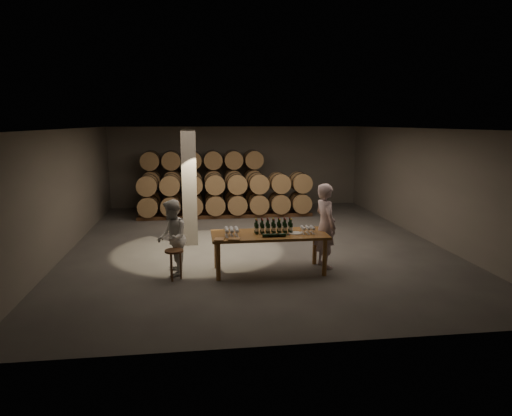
{
  "coord_description": "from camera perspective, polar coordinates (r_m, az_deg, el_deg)",
  "views": [
    {
      "loc": [
        -1.6,
        -12.38,
        3.38
      ],
      "look_at": [
        -0.03,
        -0.44,
        1.1
      ],
      "focal_mm": 32.0,
      "sensor_mm": 36.0,
      "label": 1
    }
  ],
  "objects": [
    {
      "name": "barrel_stack_back",
      "position": [
        17.72,
        -6.64,
        3.56
      ],
      "size": [
        4.7,
        0.95,
        2.31
      ],
      "color": "#56321D",
      "rests_on": "ground"
    },
    {
      "name": "person_woman",
      "position": [
        10.29,
        -10.47,
        -3.68
      ],
      "size": [
        0.67,
        0.85,
        1.7
      ],
      "primitive_type": "imported",
      "rotation": [
        0.0,
        0.0,
        -1.54
      ],
      "color": "white",
      "rests_on": "ground"
    },
    {
      "name": "plate",
      "position": [
        10.35,
        4.95,
        -3.14
      ],
      "size": [
        0.3,
        0.3,
        0.02
      ],
      "primitive_type": "cylinder",
      "color": "silver",
      "rests_on": "tasting_table"
    },
    {
      "name": "pen",
      "position": [
        9.84,
        -2.35,
        -3.85
      ],
      "size": [
        0.15,
        0.04,
        0.01
      ],
      "primitive_type": "cylinder",
      "rotation": [
        0.0,
        1.57,
        0.22
      ],
      "color": "black",
      "rests_on": "tasting_table"
    },
    {
      "name": "barrel_stack_front",
      "position": [
        16.41,
        -3.81,
        1.74
      ],
      "size": [
        6.26,
        0.95,
        1.57
      ],
      "color": "#56321D",
      "rests_on": "ground"
    },
    {
      "name": "notebook_corner",
      "position": [
        9.79,
        -4.61,
        -3.91
      ],
      "size": [
        0.24,
        0.29,
        0.02
      ],
      "primitive_type": "cube",
      "rotation": [
        0.0,
        0.0,
        -0.18
      ],
      "color": "#9B6938",
      "rests_on": "tasting_table"
    },
    {
      "name": "lying_bottles",
      "position": [
        9.99,
        2.33,
        -3.42
      ],
      "size": [
        0.61,
        0.08,
        0.08
      ],
      "color": "black",
      "rests_on": "tasting_table"
    },
    {
      "name": "bottle_cluster",
      "position": [
        10.35,
        2.2,
        -2.47
      ],
      "size": [
        0.86,
        0.23,
        0.33
      ],
      "color": "black",
      "rests_on": "tasting_table"
    },
    {
      "name": "tasting_table",
      "position": [
        10.34,
        1.66,
        -3.76
      ],
      "size": [
        2.6,
        1.1,
        0.9
      ],
      "color": "brown",
      "rests_on": "ground"
    },
    {
      "name": "stool",
      "position": [
        10.04,
        -10.2,
        -5.85
      ],
      "size": [
        0.4,
        0.4,
        0.67
      ],
      "rotation": [
        0.0,
        0.0,
        -0.41
      ],
      "color": "#56321D",
      "rests_on": "ground"
    },
    {
      "name": "room",
      "position": [
        12.71,
        -8.33,
        2.55
      ],
      "size": [
        12.0,
        12.0,
        12.0
      ],
      "color": "#4A4845",
      "rests_on": "ground"
    },
    {
      "name": "glass_cluster_right",
      "position": [
        10.38,
        6.47,
        -2.5
      ],
      "size": [
        0.3,
        0.3,
        0.16
      ],
      "color": "silver",
      "rests_on": "tasting_table"
    },
    {
      "name": "person_man",
      "position": [
        10.76,
        8.67,
        -2.21
      ],
      "size": [
        0.62,
        0.81,
        1.99
      ],
      "primitive_type": "imported",
      "rotation": [
        0.0,
        0.0,
        1.78
      ],
      "color": "beige",
      "rests_on": "ground"
    },
    {
      "name": "glass_cluster_left",
      "position": [
        10.08,
        -3.07,
        -2.76
      ],
      "size": [
        0.31,
        0.42,
        0.18
      ],
      "color": "silver",
      "rests_on": "tasting_table"
    },
    {
      "name": "notebook_near",
      "position": [
        9.78,
        -2.74,
        -3.89
      ],
      "size": [
        0.29,
        0.25,
        0.03
      ],
      "primitive_type": "cube",
      "rotation": [
        0.0,
        0.0,
        -0.21
      ],
      "color": "#9B6938",
      "rests_on": "tasting_table"
    }
  ]
}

